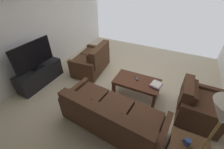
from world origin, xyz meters
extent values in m
cube|color=beige|center=(0.00, 0.00, 0.00)|extent=(4.98, 5.95, 0.01)
cube|color=white|center=(2.49, 0.00, 1.37)|extent=(0.12, 5.95, 2.75)
cylinder|color=black|center=(-1.09, 0.83, 0.03)|extent=(0.05, 0.05, 0.06)
cylinder|color=black|center=(0.53, 0.68, 0.03)|extent=(0.05, 0.05, 0.06)
cylinder|color=black|center=(0.59, 1.36, 0.03)|extent=(0.05, 0.05, 0.06)
cube|color=#472B1C|center=(-0.25, 1.10, 0.24)|extent=(1.85, 0.97, 0.36)
cube|color=#472B1C|center=(-0.84, 1.13, 0.47)|extent=(0.62, 0.76, 0.10)
cube|color=#472B1C|center=(-0.25, 1.08, 0.47)|extent=(0.62, 0.76, 0.10)
cube|color=#472B1C|center=(0.34, 1.02, 0.47)|extent=(0.62, 0.76, 0.10)
cube|color=#472B1C|center=(-0.22, 1.44, 0.58)|extent=(1.79, 0.35, 0.42)
cube|color=#472B1C|center=(-0.82, 1.39, 0.58)|extent=(0.54, 0.17, 0.29)
cube|color=#472B1C|center=(-0.23, 1.33, 0.58)|extent=(0.54, 0.17, 0.29)
cube|color=#472B1C|center=(0.37, 1.27, 0.58)|extent=(0.54, 0.17, 0.29)
cube|color=#472B1C|center=(-1.19, 1.19, 0.31)|extent=(0.18, 0.81, 0.52)
cube|color=#472B1C|center=(0.69, 1.01, 0.31)|extent=(0.18, 0.81, 0.52)
cylinder|color=black|center=(1.57, -0.78, 0.03)|extent=(0.05, 0.05, 0.06)
cylinder|color=black|center=(1.49, 0.05, 0.03)|extent=(0.05, 0.05, 0.06)
cylinder|color=black|center=(0.93, -0.83, 0.03)|extent=(0.05, 0.05, 0.06)
cylinder|color=black|center=(0.86, -0.01, 0.03)|extent=(0.05, 0.05, 0.06)
cube|color=#4C301E|center=(1.21, -0.39, 0.25)|extent=(0.85, 1.05, 0.38)
cube|color=#4C301E|center=(1.25, -0.64, 0.49)|extent=(0.71, 0.52, 0.10)
cube|color=#4C301E|center=(1.21, -0.15, 0.49)|extent=(0.71, 0.52, 0.10)
cube|color=#4C301E|center=(0.89, -0.42, 0.64)|extent=(0.27, 1.00, 0.49)
cube|color=#4C301E|center=(1.02, -0.66, 0.64)|extent=(0.16, 0.45, 0.35)
cube|color=#4C301E|center=(0.98, -0.17, 0.64)|extent=(0.16, 0.45, 0.35)
cube|color=#4C301E|center=(1.26, -0.94, 0.32)|extent=(0.77, 0.17, 0.54)
cube|color=#4C301E|center=(1.16, 0.15, 0.32)|extent=(0.77, 0.17, 0.54)
cube|color=#4C2819|center=(-0.38, 0.03, 0.42)|extent=(1.07, 0.61, 0.04)
cube|color=#4C2819|center=(-0.38, 0.03, 0.37)|extent=(0.99, 0.55, 0.05)
cube|color=#4C2819|center=(-0.87, -0.23, 0.20)|extent=(0.07, 0.07, 0.40)
cube|color=#4C2819|center=(0.11, -0.23, 0.20)|extent=(0.07, 0.07, 0.40)
cube|color=#4C2819|center=(-0.87, 0.30, 0.20)|extent=(0.07, 0.07, 0.40)
cube|color=#4C2819|center=(0.11, 0.30, 0.20)|extent=(0.07, 0.07, 0.40)
cube|color=brown|center=(-1.54, 1.36, 0.59)|extent=(0.51, 0.51, 0.03)
cylinder|color=brown|center=(-1.31, 1.13, 0.29)|extent=(0.04, 0.04, 0.58)
cube|color=black|center=(2.12, 0.73, 0.25)|extent=(0.39, 1.27, 0.50)
cube|color=black|center=(2.23, 0.73, 0.25)|extent=(0.02, 1.08, 0.30)
cube|color=black|center=(2.14, 0.63, 0.25)|extent=(0.20, 0.24, 0.06)
cube|color=black|center=(2.12, 0.73, 0.51)|extent=(0.20, 0.32, 0.02)
cube|color=black|center=(2.12, 0.73, 0.55)|extent=(0.04, 0.06, 0.06)
cube|color=black|center=(2.12, 0.73, 0.89)|extent=(0.04, 1.10, 0.63)
cube|color=navy|center=(2.14, 0.73, 0.89)|extent=(0.01, 1.07, 0.60)
cylinder|color=black|center=(-2.06, 0.45, 0.03)|extent=(0.05, 0.05, 0.06)
cylinder|color=black|center=(-2.07, -0.07, 0.03)|extent=(0.05, 0.05, 0.06)
cylinder|color=black|center=(-1.42, 0.44, 0.03)|extent=(0.05, 0.05, 0.06)
cylinder|color=black|center=(-1.43, -0.07, 0.03)|extent=(0.05, 0.05, 0.06)
cube|color=#472B1C|center=(-1.74, 0.19, 0.26)|extent=(0.77, 0.69, 0.40)
cube|color=#472B1C|center=(-1.76, 0.19, 0.51)|extent=(0.68, 0.64, 0.10)
cube|color=#472B1C|center=(-1.42, 0.18, 0.62)|extent=(0.19, 0.68, 0.42)
cube|color=#472B1C|center=(-1.53, 0.19, 0.62)|extent=(0.13, 0.61, 0.29)
cube|color=#472B1C|center=(-1.74, 0.58, 0.33)|extent=(0.76, 0.11, 0.56)
cube|color=#472B1C|center=(-1.75, -0.20, 0.33)|extent=(0.76, 0.11, 0.56)
cylinder|color=#334C8C|center=(-1.49, 1.32, 0.66)|extent=(0.08, 0.08, 0.10)
cube|color=#334C8C|center=(-1.43, 1.32, 0.66)|extent=(0.02, 0.01, 0.06)
cube|color=black|center=(-0.81, 0.03, 0.45)|extent=(0.22, 0.26, 0.02)
cube|color=#996699|center=(-0.82, 0.03, 0.47)|extent=(0.29, 0.30, 0.02)
cube|color=silver|center=(-0.82, 0.02, 0.49)|extent=(0.25, 0.28, 0.02)
cube|color=black|center=(-0.34, -0.03, 0.45)|extent=(0.13, 0.15, 0.02)
cube|color=#59595B|center=(-0.34, -0.03, 0.46)|extent=(0.09, 0.11, 0.00)
camera|label=1|loc=(-1.02, 2.72, 2.55)|focal=23.11mm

